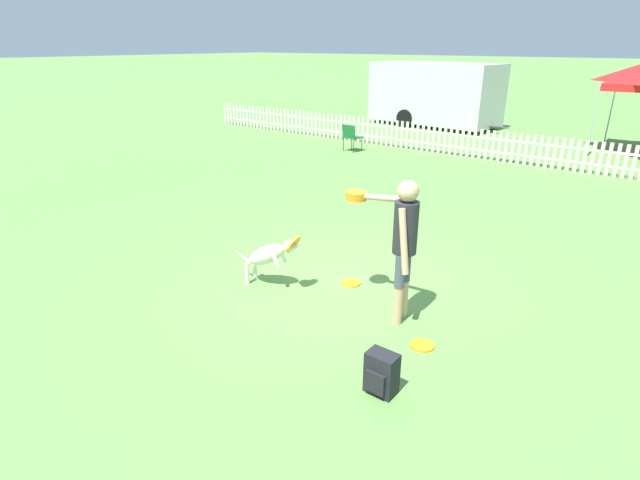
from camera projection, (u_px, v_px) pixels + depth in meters
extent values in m
plane|color=#5B8C42|center=(346.00, 281.00, 7.07)|extent=(240.00, 240.00, 0.00)
cylinder|color=tan|center=(398.00, 305.00, 5.92)|extent=(0.11, 0.11, 0.49)
cylinder|color=#474C5B|center=(400.00, 271.00, 5.75)|extent=(0.12, 0.12, 0.40)
cylinder|color=tan|center=(403.00, 298.00, 6.08)|extent=(0.11, 0.11, 0.49)
cylinder|color=#474C5B|center=(406.00, 265.00, 5.92)|extent=(0.12, 0.12, 0.40)
cylinder|color=#26262D|center=(406.00, 228.00, 5.65)|extent=(0.32, 0.32, 0.61)
sphere|color=tan|center=(408.00, 191.00, 5.49)|extent=(0.24, 0.24, 0.24)
cylinder|color=tan|center=(404.00, 242.00, 5.49)|extent=(0.22, 0.16, 0.74)
cylinder|color=tan|center=(383.00, 198.00, 5.89)|extent=(0.75, 0.12, 0.14)
cylinder|color=orange|center=(356.00, 199.00, 6.11)|extent=(0.27, 0.27, 0.02)
cylinder|color=orange|center=(356.00, 197.00, 6.10)|extent=(0.27, 0.27, 0.02)
cylinder|color=orange|center=(356.00, 195.00, 6.09)|extent=(0.27, 0.27, 0.02)
cylinder|color=orange|center=(356.00, 192.00, 6.08)|extent=(0.27, 0.27, 0.02)
ellipsoid|color=beige|center=(267.00, 255.00, 6.78)|extent=(0.71, 0.37, 0.52)
ellipsoid|color=white|center=(267.00, 258.00, 6.80)|extent=(0.37, 0.20, 0.25)
sphere|color=beige|center=(289.00, 246.00, 6.55)|extent=(0.16, 0.16, 0.16)
cone|color=beige|center=(293.00, 244.00, 6.50)|extent=(0.15, 0.11, 0.13)
cylinder|color=orange|center=(293.00, 244.00, 6.50)|extent=(0.19, 0.29, 0.25)
cone|color=beige|center=(289.00, 240.00, 6.57)|extent=(0.05, 0.05, 0.07)
cone|color=beige|center=(285.00, 243.00, 6.49)|extent=(0.05, 0.05, 0.07)
cylinder|color=white|center=(255.00, 269.00, 7.10)|extent=(0.06, 0.06, 0.31)
cylinder|color=white|center=(247.00, 274.00, 6.94)|extent=(0.06, 0.06, 0.31)
cylinder|color=white|center=(282.00, 254.00, 6.76)|extent=(0.16, 0.08, 0.24)
cylinder|color=white|center=(275.00, 258.00, 6.62)|extent=(0.16, 0.08, 0.24)
cone|color=beige|center=(242.00, 256.00, 7.01)|extent=(0.31, 0.11, 0.21)
cylinder|color=orange|center=(351.00, 283.00, 6.99)|extent=(0.27, 0.27, 0.02)
cylinder|color=orange|center=(422.00, 345.00, 5.55)|extent=(0.27, 0.27, 0.02)
cube|color=black|center=(382.00, 373.00, 4.76)|extent=(0.30, 0.20, 0.43)
cube|color=black|center=(375.00, 383.00, 4.68)|extent=(0.21, 0.04, 0.22)
cube|color=beige|center=(536.00, 157.00, 13.49)|extent=(24.91, 0.04, 0.06)
cube|color=beige|center=(538.00, 144.00, 13.35)|extent=(24.91, 0.04, 0.06)
cube|color=beige|center=(225.00, 113.00, 20.49)|extent=(0.09, 0.02, 0.85)
cube|color=beige|center=(228.00, 114.00, 20.39)|extent=(0.09, 0.02, 0.85)
cube|color=beige|center=(231.00, 114.00, 20.28)|extent=(0.09, 0.02, 0.85)
cube|color=beige|center=(234.00, 115.00, 20.18)|extent=(0.09, 0.02, 0.85)
cube|color=beige|center=(238.00, 115.00, 20.07)|extent=(0.09, 0.02, 0.85)
cube|color=beige|center=(241.00, 115.00, 19.97)|extent=(0.09, 0.02, 0.85)
cube|color=beige|center=(244.00, 116.00, 19.87)|extent=(0.09, 0.02, 0.85)
cube|color=beige|center=(247.00, 116.00, 19.76)|extent=(0.09, 0.02, 0.85)
cube|color=beige|center=(250.00, 116.00, 19.66)|extent=(0.09, 0.02, 0.85)
cube|color=beige|center=(254.00, 117.00, 19.55)|extent=(0.09, 0.02, 0.85)
cube|color=beige|center=(257.00, 117.00, 19.45)|extent=(0.09, 0.02, 0.85)
cube|color=beige|center=(260.00, 118.00, 19.34)|extent=(0.09, 0.02, 0.85)
cube|color=beige|center=(264.00, 118.00, 19.24)|extent=(0.09, 0.02, 0.85)
cube|color=beige|center=(267.00, 118.00, 19.13)|extent=(0.09, 0.02, 0.85)
cube|color=beige|center=(271.00, 119.00, 19.03)|extent=(0.09, 0.02, 0.85)
cube|color=beige|center=(274.00, 119.00, 18.92)|extent=(0.09, 0.02, 0.85)
cube|color=beige|center=(278.00, 120.00, 18.82)|extent=(0.09, 0.02, 0.85)
cube|color=beige|center=(281.00, 120.00, 18.71)|extent=(0.09, 0.02, 0.85)
cube|color=beige|center=(285.00, 121.00, 18.61)|extent=(0.09, 0.02, 0.85)
cube|color=beige|center=(289.00, 121.00, 18.50)|extent=(0.09, 0.02, 0.85)
cube|color=beige|center=(293.00, 122.00, 18.40)|extent=(0.09, 0.02, 0.85)
cube|color=beige|center=(296.00, 122.00, 18.29)|extent=(0.09, 0.02, 0.85)
cube|color=beige|center=(300.00, 122.00, 18.19)|extent=(0.09, 0.02, 0.85)
cube|color=beige|center=(304.00, 123.00, 18.08)|extent=(0.09, 0.02, 0.85)
cube|color=beige|center=(308.00, 123.00, 17.98)|extent=(0.09, 0.02, 0.85)
cube|color=beige|center=(312.00, 124.00, 17.87)|extent=(0.09, 0.02, 0.85)
cube|color=beige|center=(316.00, 124.00, 17.77)|extent=(0.09, 0.02, 0.85)
cube|color=beige|center=(320.00, 125.00, 17.67)|extent=(0.09, 0.02, 0.85)
cube|color=beige|center=(324.00, 125.00, 17.56)|extent=(0.09, 0.02, 0.85)
cube|color=beige|center=(328.00, 126.00, 17.46)|extent=(0.09, 0.02, 0.85)
cube|color=beige|center=(332.00, 126.00, 17.35)|extent=(0.09, 0.02, 0.85)
cube|color=beige|center=(337.00, 127.00, 17.25)|extent=(0.09, 0.02, 0.85)
cube|color=beige|center=(341.00, 127.00, 17.14)|extent=(0.09, 0.02, 0.85)
cube|color=beige|center=(345.00, 128.00, 17.04)|extent=(0.09, 0.02, 0.85)
cube|color=beige|center=(350.00, 128.00, 16.93)|extent=(0.09, 0.02, 0.85)
cube|color=beige|center=(354.00, 129.00, 16.83)|extent=(0.09, 0.02, 0.85)
cube|color=beige|center=(359.00, 129.00, 16.72)|extent=(0.09, 0.02, 0.85)
cube|color=beige|center=(363.00, 130.00, 16.62)|extent=(0.09, 0.02, 0.85)
cube|color=beige|center=(368.00, 131.00, 16.51)|extent=(0.09, 0.02, 0.85)
cube|color=beige|center=(372.00, 131.00, 16.41)|extent=(0.09, 0.02, 0.85)
cube|color=beige|center=(377.00, 132.00, 16.30)|extent=(0.09, 0.02, 0.85)
cube|color=beige|center=(382.00, 132.00, 16.20)|extent=(0.09, 0.02, 0.85)
cube|color=beige|center=(387.00, 133.00, 16.09)|extent=(0.09, 0.02, 0.85)
cube|color=beige|center=(392.00, 133.00, 15.99)|extent=(0.09, 0.02, 0.85)
cube|color=beige|center=(397.00, 134.00, 15.88)|extent=(0.09, 0.02, 0.85)
cube|color=beige|center=(402.00, 135.00, 15.78)|extent=(0.09, 0.02, 0.85)
cube|color=beige|center=(407.00, 135.00, 15.68)|extent=(0.09, 0.02, 0.85)
cube|color=beige|center=(412.00, 136.00, 15.57)|extent=(0.09, 0.02, 0.85)
cube|color=beige|center=(417.00, 137.00, 15.47)|extent=(0.09, 0.02, 0.85)
cube|color=beige|center=(423.00, 137.00, 15.36)|extent=(0.09, 0.02, 0.85)
cube|color=beige|center=(428.00, 138.00, 15.26)|extent=(0.09, 0.02, 0.85)
cube|color=beige|center=(434.00, 139.00, 15.15)|extent=(0.09, 0.02, 0.85)
cube|color=beige|center=(439.00, 139.00, 15.05)|extent=(0.09, 0.02, 0.85)
cube|color=beige|center=(445.00, 140.00, 14.94)|extent=(0.09, 0.02, 0.85)
cube|color=beige|center=(451.00, 141.00, 14.84)|extent=(0.09, 0.02, 0.85)
cube|color=beige|center=(456.00, 141.00, 14.73)|extent=(0.09, 0.02, 0.85)
cube|color=beige|center=(462.00, 142.00, 14.63)|extent=(0.09, 0.02, 0.85)
cube|color=beige|center=(468.00, 143.00, 14.52)|extent=(0.09, 0.02, 0.85)
cube|color=beige|center=(474.00, 143.00, 14.42)|extent=(0.09, 0.02, 0.85)
cube|color=beige|center=(480.00, 144.00, 14.31)|extent=(0.09, 0.02, 0.85)
cube|color=beige|center=(487.00, 145.00, 14.21)|extent=(0.09, 0.02, 0.85)
cube|color=beige|center=(493.00, 146.00, 14.10)|extent=(0.09, 0.02, 0.85)
cube|color=beige|center=(499.00, 146.00, 14.00)|extent=(0.09, 0.02, 0.85)
cube|color=beige|center=(506.00, 147.00, 13.89)|extent=(0.09, 0.02, 0.85)
cube|color=beige|center=(513.00, 148.00, 13.79)|extent=(0.09, 0.02, 0.85)
cube|color=beige|center=(519.00, 149.00, 13.68)|extent=(0.09, 0.02, 0.85)
cube|color=beige|center=(526.00, 150.00, 13.58)|extent=(0.09, 0.02, 0.85)
cube|color=beige|center=(533.00, 151.00, 13.48)|extent=(0.09, 0.02, 0.85)
cube|color=beige|center=(540.00, 151.00, 13.37)|extent=(0.09, 0.02, 0.85)
cube|color=beige|center=(547.00, 152.00, 13.27)|extent=(0.09, 0.02, 0.85)
cube|color=beige|center=(555.00, 153.00, 13.16)|extent=(0.09, 0.02, 0.85)
cube|color=beige|center=(562.00, 154.00, 13.06)|extent=(0.09, 0.02, 0.85)
cube|color=beige|center=(570.00, 155.00, 12.95)|extent=(0.09, 0.02, 0.85)
cube|color=beige|center=(577.00, 156.00, 12.85)|extent=(0.09, 0.02, 0.85)
cube|color=beige|center=(585.00, 157.00, 12.74)|extent=(0.09, 0.02, 0.85)
cube|color=beige|center=(593.00, 158.00, 12.64)|extent=(0.09, 0.02, 0.85)
cube|color=beige|center=(601.00, 159.00, 12.53)|extent=(0.09, 0.02, 0.85)
cube|color=beige|center=(609.00, 160.00, 12.43)|extent=(0.09, 0.02, 0.85)
cube|color=beige|center=(617.00, 161.00, 12.32)|extent=(0.09, 0.02, 0.85)
cube|color=beige|center=(626.00, 162.00, 12.22)|extent=(0.09, 0.02, 0.85)
cube|color=beige|center=(634.00, 163.00, 12.11)|extent=(0.09, 0.02, 0.85)
cylinder|color=#333338|center=(362.00, 144.00, 15.45)|extent=(0.02, 0.02, 0.42)
cylinder|color=#333338|center=(352.00, 142.00, 15.70)|extent=(0.02, 0.02, 0.42)
cylinder|color=#333338|center=(354.00, 146.00, 15.17)|extent=(0.02, 0.02, 0.42)
cylinder|color=#333338|center=(344.00, 144.00, 15.43)|extent=(0.02, 0.02, 0.42)
cube|color=#19662D|center=(353.00, 137.00, 15.36)|extent=(0.51, 0.51, 0.03)
cube|color=#19662D|center=(349.00, 132.00, 15.14)|extent=(0.48, 0.12, 0.40)
cylinder|color=#B2B2B2|center=(593.00, 121.00, 14.39)|extent=(0.04, 0.04, 2.07)
cylinder|color=#B2B2B2|center=(611.00, 111.00, 16.38)|extent=(0.04, 0.04, 2.07)
cube|color=silver|center=(435.00, 93.00, 19.73)|extent=(5.18, 2.61, 2.26)
cone|color=#3F3F42|center=(501.00, 127.00, 18.25)|extent=(0.82, 0.28, 0.20)
cylinder|color=black|center=(433.00, 113.00, 21.19)|extent=(0.69, 0.25, 0.68)
cylinder|color=black|center=(405.00, 118.00, 19.76)|extent=(0.69, 0.25, 0.68)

